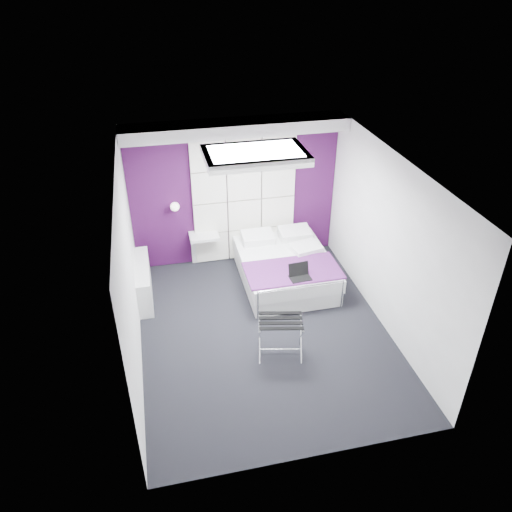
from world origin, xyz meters
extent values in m
plane|color=black|center=(0.00, 0.00, 0.00)|extent=(4.40, 4.40, 0.00)
plane|color=white|center=(0.00, 0.00, 2.60)|extent=(4.40, 4.40, 0.00)
plane|color=silver|center=(0.00, 2.20, 1.30)|extent=(3.60, 0.00, 3.60)
plane|color=silver|center=(-1.80, 0.00, 1.30)|extent=(0.00, 4.40, 4.40)
plane|color=silver|center=(1.80, 0.00, 1.30)|extent=(0.00, 4.40, 4.40)
cube|color=#380D39|center=(0.00, 2.19, 1.30)|extent=(3.58, 0.02, 2.58)
cube|color=silver|center=(0.00, 1.95, 2.50)|extent=(3.58, 0.50, 0.20)
sphere|color=white|center=(-1.05, 2.06, 1.22)|extent=(0.15, 0.15, 0.15)
cube|color=silver|center=(-1.69, 1.30, 0.30)|extent=(0.22, 1.20, 0.60)
cube|color=silver|center=(0.65, 1.22, 0.13)|extent=(1.42, 1.77, 0.27)
cube|color=silver|center=(0.65, 1.22, 0.38)|extent=(1.46, 1.81, 0.22)
cube|color=#4B1757|center=(0.65, 0.78, 0.50)|extent=(1.52, 0.80, 0.03)
cube|color=silver|center=(-0.60, 2.02, 0.61)|extent=(0.50, 0.39, 0.06)
cube|color=black|center=(0.11, -0.48, 0.58)|extent=(0.60, 0.44, 0.01)
cube|color=black|center=(0.70, 0.52, 0.52)|extent=(0.32, 0.23, 0.02)
cube|color=black|center=(0.70, 0.64, 0.64)|extent=(0.32, 0.01, 0.22)
camera|label=1|loc=(-1.38, -5.55, 4.88)|focal=35.00mm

